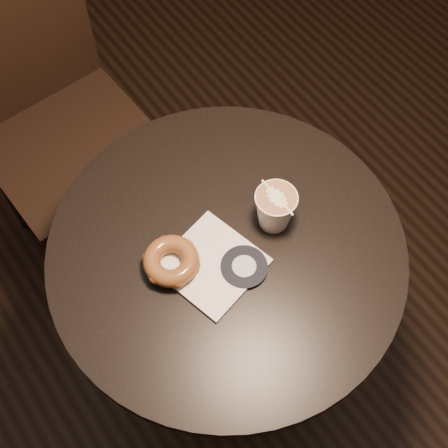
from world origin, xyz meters
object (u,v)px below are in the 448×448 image
object	(u,v)px
cafe_table	(226,288)
latte_cup	(275,209)
chair	(41,96)
pastry_bag	(212,265)
doughnut	(171,261)

from	to	relation	value
cafe_table	latte_cup	world-z (taller)	latte_cup
chair	latte_cup	bearing A→B (deg)	-77.41
chair	latte_cup	xyz separation A→B (m)	(0.19, -0.70, 0.20)
cafe_table	chair	xyz separation A→B (m)	(-0.09, 0.69, 0.04)
cafe_table	pastry_bag	distance (m)	0.21
pastry_bag	latte_cup	size ratio (longest dim) A/B	1.81
chair	doughnut	xyz separation A→B (m)	(-0.02, -0.67, 0.18)
cafe_table	doughnut	world-z (taller)	doughnut
pastry_bag	latte_cup	xyz separation A→B (m)	(0.15, 0.01, 0.04)
cafe_table	doughnut	distance (m)	0.25
doughnut	cafe_table	bearing A→B (deg)	-14.37
cafe_table	latte_cup	distance (m)	0.27
cafe_table	pastry_bag	xyz separation A→B (m)	(-0.04, -0.01, 0.20)
doughnut	chair	bearing A→B (deg)	88.04
chair	pastry_bag	size ratio (longest dim) A/B	6.41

